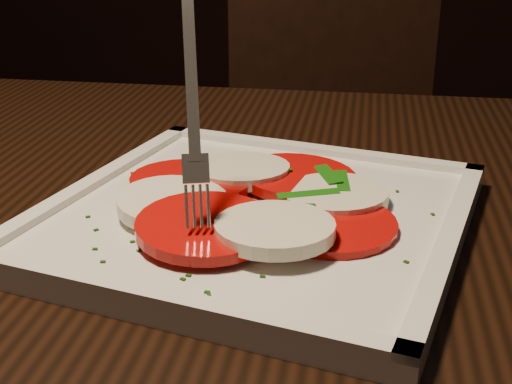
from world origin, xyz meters
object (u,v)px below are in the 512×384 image
Objects in this scene: chair at (338,147)px; table at (172,304)px; plate at (256,219)px; fork at (192,103)px.

table is at bearing -111.88° from chair.
plate is at bearing -106.02° from chair.
plate reaches higher than table.
fork is at bearing -58.93° from table.
table is at bearing 154.49° from plate.
chair reaches higher than table.
table is 3.96× the size of plate.
chair reaches higher than fork.
table is 0.22m from fork.
plate is (0.08, -0.04, 0.11)m from table.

